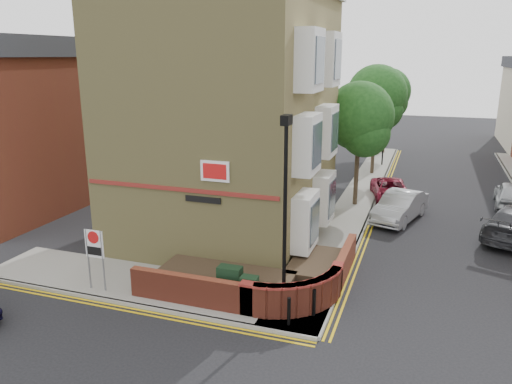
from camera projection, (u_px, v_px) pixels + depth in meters
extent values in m
plane|color=black|center=(223.00, 323.00, 15.59)|extent=(120.00, 120.00, 0.00)
cube|color=gray|center=(150.00, 285.00, 18.05)|extent=(13.00, 3.00, 0.12)
cube|color=gray|center=(360.00, 196.00, 29.50)|extent=(2.00, 32.00, 0.12)
cube|color=gray|center=(127.00, 304.00, 16.68)|extent=(13.00, 0.15, 0.12)
cube|color=gray|center=(377.00, 197.00, 29.18)|extent=(0.15, 32.00, 0.12)
cube|color=gold|center=(123.00, 309.00, 16.47)|extent=(13.00, 0.28, 0.01)
cube|color=gold|center=(381.00, 198.00, 29.12)|extent=(0.28, 32.00, 0.01)
cube|color=#9C9053|center=(229.00, 112.00, 22.33)|extent=(8.00, 10.00, 11.00)
cube|color=maroon|center=(178.00, 189.00, 18.36)|extent=(7.80, 0.06, 0.15)
cube|color=white|center=(215.00, 171.00, 17.66)|extent=(1.10, 0.05, 0.75)
cube|color=black|center=(203.00, 200.00, 18.12)|extent=(1.40, 0.04, 0.22)
cylinder|color=black|center=(285.00, 222.00, 15.34)|extent=(0.12, 0.12, 6.00)
cylinder|color=black|center=(284.00, 299.00, 16.03)|extent=(0.20, 0.20, 0.80)
cube|color=black|center=(286.00, 120.00, 14.51)|extent=(0.25, 0.50, 0.30)
cube|color=black|center=(230.00, 283.00, 16.67)|extent=(0.80, 0.45, 1.20)
cube|color=black|center=(249.00, 292.00, 16.16)|extent=(0.55, 0.40, 1.10)
cylinder|color=black|center=(289.00, 311.00, 15.16)|extent=(0.11, 0.11, 0.90)
cylinder|color=black|center=(314.00, 302.00, 15.70)|extent=(0.11, 0.11, 0.90)
cylinder|color=slate|center=(88.00, 259.00, 17.40)|extent=(0.06, 0.06, 2.20)
cylinder|color=slate|center=(103.00, 261.00, 17.21)|extent=(0.06, 0.06, 2.20)
cube|color=white|center=(94.00, 244.00, 17.15)|extent=(0.72, 0.04, 1.00)
cylinder|color=red|center=(93.00, 237.00, 17.06)|extent=(0.44, 0.02, 0.44)
cube|color=maroon|center=(21.00, 135.00, 26.58)|extent=(6.00, 10.00, 8.00)
cube|color=#25262C|center=(10.00, 47.00, 25.38)|extent=(6.40, 10.40, 1.00)
cylinder|color=#382B1E|center=(357.00, 164.00, 27.06)|extent=(0.24, 0.24, 4.55)
sphere|color=#184416|center=(360.00, 116.00, 26.37)|extent=(3.64, 3.64, 3.64)
sphere|color=#184416|center=(366.00, 133.00, 26.19)|extent=(2.60, 2.60, 2.60)
sphere|color=#184416|center=(355.00, 123.00, 26.95)|extent=(2.86, 2.86, 2.86)
cylinder|color=#382B1E|center=(374.00, 137.00, 34.28)|extent=(0.24, 0.24, 5.04)
sphere|color=#184416|center=(377.00, 95.00, 33.51)|extent=(4.03, 4.03, 4.03)
sphere|color=#184416|center=(381.00, 109.00, 33.36)|extent=(2.88, 2.88, 2.88)
sphere|color=#184416|center=(372.00, 102.00, 34.10)|extent=(3.17, 3.17, 3.17)
cylinder|color=#382B1E|center=(385.00, 124.00, 41.59)|extent=(0.24, 0.24, 4.76)
sphere|color=#184416|center=(387.00, 91.00, 40.87)|extent=(3.81, 3.81, 3.81)
sphere|color=#184416|center=(391.00, 103.00, 40.71)|extent=(2.72, 2.72, 2.72)
sphere|color=#184416|center=(383.00, 97.00, 41.46)|extent=(2.99, 2.99, 2.99)
cylinder|color=black|center=(383.00, 144.00, 37.12)|extent=(0.10, 0.10, 3.20)
imported|color=black|center=(385.00, 115.00, 36.57)|extent=(0.20, 0.16, 1.00)
imported|color=#A5A9AD|center=(400.00, 207.00, 25.10)|extent=(2.71, 4.67, 1.46)
imported|color=maroon|center=(391.00, 190.00, 28.80)|extent=(2.87, 4.53, 1.16)
imported|color=#BABEC3|center=(512.00, 195.00, 27.25)|extent=(2.04, 4.40, 1.46)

